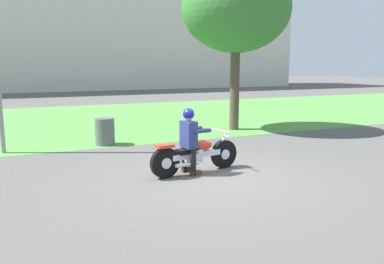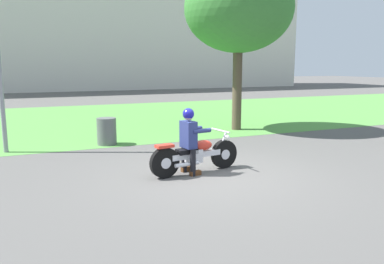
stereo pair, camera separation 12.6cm
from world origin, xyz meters
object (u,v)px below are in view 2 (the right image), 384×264
object	(u,v)px
tree_roadside	(239,9)
trash_can	(107,131)
motorcycle_lead	(196,155)
rider_lead	(189,136)

from	to	relation	value
tree_roadside	trash_can	size ratio (longest dim) A/B	7.29
motorcycle_lead	trash_can	bearing A→B (deg)	99.54
rider_lead	trash_can	distance (m)	3.89
motorcycle_lead	rider_lead	bearing A→B (deg)	179.16
motorcycle_lead	trash_can	size ratio (longest dim) A/B	2.72
tree_roadside	motorcycle_lead	bearing A→B (deg)	-128.26
tree_roadside	trash_can	bearing A→B (deg)	-170.09
trash_can	motorcycle_lead	bearing A→B (deg)	-72.26
motorcycle_lead	tree_roadside	distance (m)	6.90
trash_can	tree_roadside	bearing A→B (deg)	9.91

